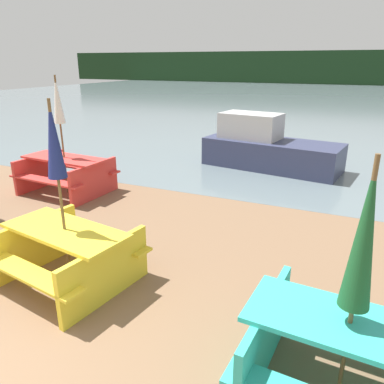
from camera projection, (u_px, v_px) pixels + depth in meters
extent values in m
cube|color=slate|center=(320.00, 98.00, 29.64)|extent=(60.00, 50.00, 0.00)
cube|color=#193319|center=(340.00, 68.00, 46.22)|extent=(80.00, 1.60, 4.00)
cube|color=#33B7A8|center=(350.00, 324.00, 2.92)|extent=(1.63, 0.80, 0.04)
cube|color=#33B7A8|center=(351.00, 319.00, 3.48)|extent=(1.61, 0.39, 0.04)
cube|color=#33B7A8|center=(265.00, 338.00, 3.33)|extent=(0.16, 1.38, 0.74)
cube|color=yellow|center=(65.00, 231.00, 4.61)|extent=(1.73, 0.95, 0.04)
cube|color=yellow|center=(29.00, 273.00, 4.28)|extent=(1.66, 0.54, 0.04)
cube|color=yellow|center=(100.00, 237.00, 5.15)|extent=(1.66, 0.54, 0.04)
cube|color=yellow|center=(35.00, 244.00, 5.09)|extent=(0.29, 1.37, 0.70)
cube|color=yellow|center=(106.00, 273.00, 4.38)|extent=(0.29, 1.37, 0.70)
cube|color=red|center=(64.00, 158.00, 7.92)|extent=(1.89, 0.81, 0.04)
cube|color=red|center=(46.00, 181.00, 7.57)|extent=(1.86, 0.40, 0.04)
cube|color=red|center=(84.00, 168.00, 8.49)|extent=(1.86, 0.40, 0.04)
cube|color=red|center=(41.00, 171.00, 8.39)|extent=(0.16, 1.38, 0.74)
cube|color=red|center=(94.00, 181.00, 7.71)|extent=(0.16, 1.38, 0.74)
cylinder|color=brown|center=(62.00, 136.00, 7.77)|extent=(0.04, 0.04, 2.45)
cone|color=white|center=(57.00, 99.00, 7.52)|extent=(0.23, 0.23, 0.95)
cylinder|color=brown|center=(61.00, 198.00, 4.47)|extent=(0.04, 0.04, 2.32)
cone|color=navy|center=(53.00, 139.00, 4.24)|extent=(0.22, 0.22, 0.91)
cylinder|color=brown|center=(355.00, 291.00, 2.82)|extent=(0.04, 0.04, 2.12)
cone|color=#195128|center=(365.00, 235.00, 2.66)|extent=(0.23, 0.23, 1.18)
cube|color=#333856|center=(271.00, 154.00, 9.92)|extent=(3.69, 1.83, 0.74)
cube|color=#B2B2B2|center=(251.00, 126.00, 10.01)|extent=(1.67, 1.15, 0.67)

